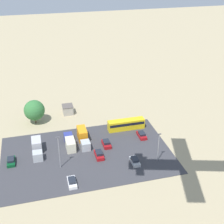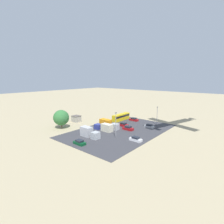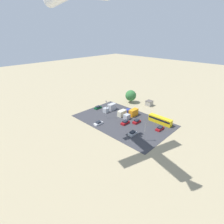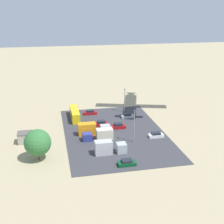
% 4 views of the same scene
% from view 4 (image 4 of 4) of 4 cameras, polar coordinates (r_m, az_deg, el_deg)
% --- Properties ---
extents(ground_plane, '(400.00, 400.00, 0.00)m').
position_cam_4_polar(ground_plane, '(88.91, -4.68, -4.20)').
color(ground_plane, tan).
extents(parking_lot_surface, '(44.61, 28.27, 0.08)m').
position_cam_4_polar(parking_lot_surface, '(90.12, 0.41, -3.77)').
color(parking_lot_surface, '#38383D').
rests_on(parking_lot_surface, ground).
extents(shed_building, '(3.50, 3.83, 2.90)m').
position_cam_4_polar(shed_building, '(86.50, -15.62, -4.52)').
color(shed_building, '#9E998E').
rests_on(shed_building, ground).
extents(bus, '(11.14, 2.46, 3.11)m').
position_cam_4_polar(bus, '(100.99, -6.83, -0.29)').
color(bus, gold).
rests_on(bus, ground).
extents(parked_car_0, '(1.90, 4.18, 1.41)m').
position_cam_4_polar(parked_car_0, '(87.68, 8.05, -4.20)').
color(parked_car_0, silver).
rests_on(parked_car_0, ground).
extents(parked_car_1, '(1.85, 4.06, 1.51)m').
position_cam_4_polar(parked_car_1, '(101.38, 2.85, -0.72)').
color(parked_car_1, '#ADB2B7').
rests_on(parked_car_1, ground).
extents(parked_car_2, '(1.95, 4.29, 1.47)m').
position_cam_4_polar(parked_car_2, '(104.78, -4.00, -0.09)').
color(parked_car_2, maroon).
rests_on(parked_car_2, ground).
extents(parked_car_3, '(1.97, 4.31, 1.65)m').
position_cam_4_polar(parked_car_3, '(92.76, 1.13, -2.60)').
color(parked_car_3, maroon).
rests_on(parked_car_3, ground).
extents(parked_car_4, '(1.96, 4.16, 1.43)m').
position_cam_4_polar(parked_car_4, '(72.47, 2.71, -9.27)').
color(parked_car_4, '#0C4723').
rests_on(parked_car_4, ground).
extents(parked_car_5, '(2.00, 4.05, 1.64)m').
position_cam_4_polar(parked_car_5, '(94.77, -1.95, -2.13)').
color(parked_car_5, maroon).
rests_on(parked_car_5, ground).
extents(parked_truck_0, '(2.39, 9.12, 3.38)m').
position_cam_4_polar(parked_truck_0, '(88.56, -3.64, -3.12)').
color(parked_truck_0, '#ADB2B7').
rests_on(parked_truck_0, ground).
extents(parked_truck_1, '(2.41, 8.28, 2.90)m').
position_cam_4_polar(parked_truck_1, '(85.24, -2.27, -4.18)').
color(parked_truck_1, navy).
rests_on(parked_truck_1, ground).
extents(parked_truck_2, '(2.50, 7.85, 3.41)m').
position_cam_4_polar(parked_truck_2, '(77.31, -0.64, -6.53)').
color(parked_truck_2, '#ADB2B7').
rests_on(parked_truck_2, ground).
extents(tree_near_shed, '(6.39, 6.39, 7.63)m').
position_cam_4_polar(tree_near_shed, '(75.32, -13.45, -5.47)').
color(tree_near_shed, brown).
rests_on(tree_near_shed, ground).
extents(light_pole_lot_centre, '(0.90, 0.28, 8.98)m').
position_cam_4_polar(light_pole_lot_centre, '(82.36, 4.07, -2.36)').
color(light_pole_lot_centre, gray).
rests_on(light_pole_lot_centre, ground).
extents(light_pole_lot_edge, '(0.90, 0.28, 8.11)m').
position_cam_4_polar(light_pole_lot_edge, '(105.78, 2.31, 2.34)').
color(light_pole_lot_edge, gray).
rests_on(light_pole_lot_edge, ground).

